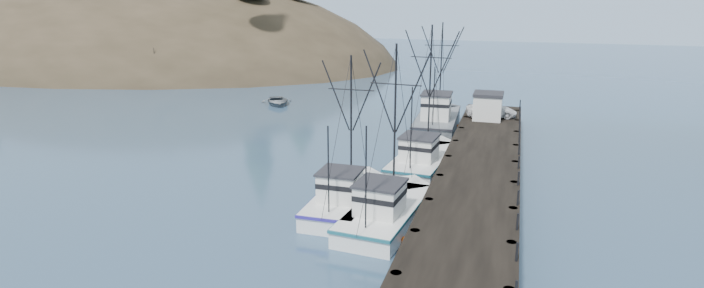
# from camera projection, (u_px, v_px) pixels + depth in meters

# --- Properties ---
(ground) EXTENTS (400.00, 400.00, 0.00)m
(ground) POSITION_uv_depth(u_px,v_px,m) (226.00, 244.00, 33.40)
(ground) COLOR #2F4B68
(ground) RESTS_ON ground
(pier) EXTENTS (6.00, 44.00, 2.00)m
(pier) POSITION_uv_depth(u_px,v_px,m) (481.00, 162.00, 43.83)
(pier) COLOR black
(pier) RESTS_ON ground
(headland) EXTENTS (134.80, 78.00, 51.00)m
(headland) POSITION_uv_depth(u_px,v_px,m) (109.00, 78.00, 127.90)
(headland) COLOR #382D1E
(headland) RESTS_ON ground
(distant_ridge) EXTENTS (360.00, 40.00, 26.00)m
(distant_ridge) POSITION_uv_depth(u_px,v_px,m) (500.00, 36.00, 187.48)
(distant_ridge) COLOR #9EB2C6
(distant_ridge) RESTS_ON ground
(distant_ridge_far) EXTENTS (180.00, 25.00, 18.00)m
(distant_ridge_far) POSITION_uv_depth(u_px,v_px,m) (370.00, 31.00, 215.16)
(distant_ridge_far) COLOR silver
(distant_ridge_far) RESTS_ON ground
(moored_sailboats) EXTENTS (19.92, 19.33, 6.35)m
(moored_sailboats) POSITION_uv_depth(u_px,v_px,m) (224.00, 77.00, 96.20)
(moored_sailboats) COLOR white
(moored_sailboats) RESTS_ON ground
(trawler_near) EXTENTS (4.89, 12.04, 12.04)m
(trawler_near) POSITION_uv_depth(u_px,v_px,m) (388.00, 209.00, 36.62)
(trawler_near) COLOR white
(trawler_near) RESTS_ON ground
(trawler_mid) EXTENTS (3.76, 11.07, 11.06)m
(trawler_mid) POSITION_uv_depth(u_px,v_px,m) (347.00, 197.00, 38.79)
(trawler_mid) COLOR white
(trawler_mid) RESTS_ON ground
(trawler_far) EXTENTS (4.99, 12.47, 12.54)m
(trawler_far) POSITION_uv_depth(u_px,v_px,m) (424.00, 158.00, 47.81)
(trawler_far) COLOR white
(trawler_far) RESTS_ON ground
(work_vessel) EXTENTS (4.66, 14.14, 12.03)m
(work_vessel) POSITION_uv_depth(u_px,v_px,m) (437.00, 120.00, 60.15)
(work_vessel) COLOR slate
(work_vessel) RESTS_ON ground
(pier_shed) EXTENTS (3.00, 3.20, 2.80)m
(pier_shed) POSITION_uv_depth(u_px,v_px,m) (488.00, 106.00, 56.85)
(pier_shed) COLOR silver
(pier_shed) RESTS_ON pier
(pickup_truck) EXTENTS (5.58, 3.33, 1.45)m
(pickup_truck) POSITION_uv_depth(u_px,v_px,m) (491.00, 110.00, 58.03)
(pickup_truck) COLOR white
(pickup_truck) RESTS_ON pier
(motorboat) EXTENTS (6.55, 7.20, 1.22)m
(motorboat) POSITION_uv_depth(u_px,v_px,m) (278.00, 104.00, 74.70)
(motorboat) COLOR slate
(motorboat) RESTS_ON ground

